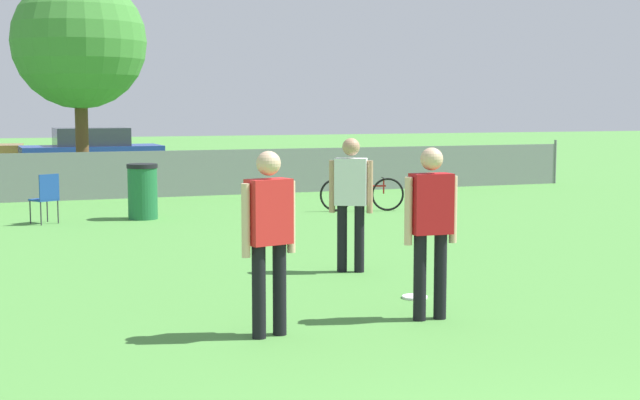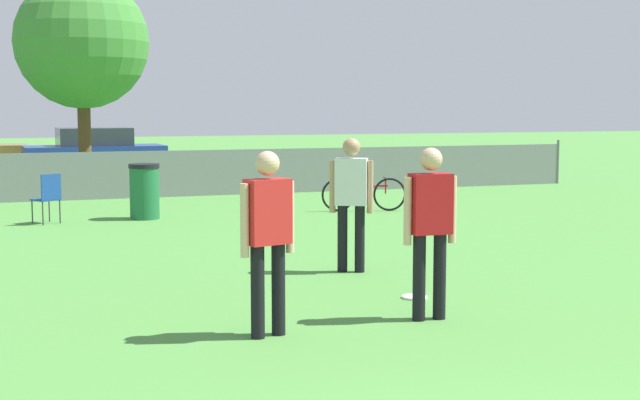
{
  "view_description": "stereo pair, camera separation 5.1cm",
  "coord_description": "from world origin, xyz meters",
  "px_view_note": "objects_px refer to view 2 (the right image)",
  "views": [
    {
      "loc": [
        -2.85,
        -2.98,
        2.15
      ],
      "look_at": [
        0.75,
        6.81,
        1.05
      ],
      "focal_mm": 50.0,
      "sensor_mm": 36.0,
      "label": 1
    },
    {
      "loc": [
        -2.81,
        -2.99,
        2.15
      ],
      "look_at": [
        0.75,
        6.81,
        1.05
      ],
      "focal_mm": 50.0,
      "sensor_mm": 36.0,
      "label": 2
    }
  ],
  "objects_px": {
    "trash_bin": "(144,191)",
    "parked_car_blue": "(95,153)",
    "player_defender_red": "(430,220)",
    "player_thrower_red": "(268,229)",
    "folding_chair_sideline": "(48,195)",
    "tree_near_pole": "(82,43)",
    "frisbee_disc": "(415,297)",
    "player_receiver_white": "(351,194)",
    "bicycle_sideline": "(364,194)"
  },
  "relations": [
    {
      "from": "player_receiver_white",
      "to": "folding_chair_sideline",
      "type": "xyz_separation_m",
      "value": [
        -3.44,
        6.29,
        -0.49
      ]
    },
    {
      "from": "frisbee_disc",
      "to": "folding_chair_sideline",
      "type": "xyz_separation_m",
      "value": [
        -3.52,
        8.03,
        0.51
      ]
    },
    {
      "from": "player_thrower_red",
      "to": "bicycle_sideline",
      "type": "height_order",
      "value": "player_thrower_red"
    },
    {
      "from": "bicycle_sideline",
      "to": "parked_car_blue",
      "type": "xyz_separation_m",
      "value": [
        -4.2,
        11.66,
        0.35
      ]
    },
    {
      "from": "player_thrower_red",
      "to": "folding_chair_sideline",
      "type": "relative_size",
      "value": 1.89
    },
    {
      "from": "frisbee_disc",
      "to": "trash_bin",
      "type": "height_order",
      "value": "trash_bin"
    },
    {
      "from": "player_defender_red",
      "to": "player_thrower_red",
      "type": "bearing_deg",
      "value": -175.11
    },
    {
      "from": "tree_near_pole",
      "to": "parked_car_blue",
      "type": "height_order",
      "value": "tree_near_pole"
    },
    {
      "from": "player_receiver_white",
      "to": "frisbee_disc",
      "type": "distance_m",
      "value": 2.0
    },
    {
      "from": "player_receiver_white",
      "to": "bicycle_sideline",
      "type": "relative_size",
      "value": 1.02
    },
    {
      "from": "bicycle_sideline",
      "to": "trash_bin",
      "type": "height_order",
      "value": "trash_bin"
    },
    {
      "from": "bicycle_sideline",
      "to": "folding_chair_sideline",
      "type": "bearing_deg",
      "value": -167.35
    },
    {
      "from": "frisbee_disc",
      "to": "bicycle_sideline",
      "type": "xyz_separation_m",
      "value": [
        2.68,
        7.87,
        0.34
      ]
    },
    {
      "from": "tree_near_pole",
      "to": "bicycle_sideline",
      "type": "bearing_deg",
      "value": -51.05
    },
    {
      "from": "folding_chair_sideline",
      "to": "trash_bin",
      "type": "bearing_deg",
      "value": 154.98
    },
    {
      "from": "frisbee_disc",
      "to": "bicycle_sideline",
      "type": "distance_m",
      "value": 8.32
    },
    {
      "from": "frisbee_disc",
      "to": "folding_chair_sideline",
      "type": "height_order",
      "value": "folding_chair_sideline"
    },
    {
      "from": "player_receiver_white",
      "to": "parked_car_blue",
      "type": "distance_m",
      "value": 17.85
    },
    {
      "from": "trash_bin",
      "to": "parked_car_blue",
      "type": "relative_size",
      "value": 0.25
    },
    {
      "from": "trash_bin",
      "to": "player_receiver_white",
      "type": "bearing_deg",
      "value": -75.4
    },
    {
      "from": "tree_near_pole",
      "to": "frisbee_disc",
      "type": "bearing_deg",
      "value": -80.68
    },
    {
      "from": "bicycle_sideline",
      "to": "parked_car_blue",
      "type": "height_order",
      "value": "parked_car_blue"
    },
    {
      "from": "parked_car_blue",
      "to": "bicycle_sideline",
      "type": "bearing_deg",
      "value": -72.08
    },
    {
      "from": "player_defender_red",
      "to": "frisbee_disc",
      "type": "relative_size",
      "value": 6.02
    },
    {
      "from": "player_thrower_red",
      "to": "trash_bin",
      "type": "distance_m",
      "value": 9.21
    },
    {
      "from": "tree_near_pole",
      "to": "player_receiver_white",
      "type": "distance_m",
      "value": 12.78
    },
    {
      "from": "player_receiver_white",
      "to": "parked_car_blue",
      "type": "bearing_deg",
      "value": 123.17
    },
    {
      "from": "folding_chair_sideline",
      "to": "bicycle_sideline",
      "type": "distance_m",
      "value": 6.2
    },
    {
      "from": "player_receiver_white",
      "to": "parked_car_blue",
      "type": "relative_size",
      "value": 0.41
    },
    {
      "from": "player_defender_red",
      "to": "trash_bin",
      "type": "bearing_deg",
      "value": 101.21
    },
    {
      "from": "player_receiver_white",
      "to": "folding_chair_sideline",
      "type": "height_order",
      "value": "player_receiver_white"
    },
    {
      "from": "folding_chair_sideline",
      "to": "trash_bin",
      "type": "height_order",
      "value": "trash_bin"
    },
    {
      "from": "player_thrower_red",
      "to": "frisbee_disc",
      "type": "bearing_deg",
      "value": 12.87
    },
    {
      "from": "tree_near_pole",
      "to": "frisbee_disc",
      "type": "distance_m",
      "value": 14.69
    },
    {
      "from": "player_thrower_red",
      "to": "frisbee_disc",
      "type": "relative_size",
      "value": 6.02
    },
    {
      "from": "bicycle_sideline",
      "to": "player_thrower_red",
      "type": "bearing_deg",
      "value": -103.74
    },
    {
      "from": "tree_near_pole",
      "to": "bicycle_sideline",
      "type": "distance_m",
      "value": 8.6
    },
    {
      "from": "player_defender_red",
      "to": "tree_near_pole",
      "type": "bearing_deg",
      "value": 99.81
    },
    {
      "from": "tree_near_pole",
      "to": "folding_chair_sideline",
      "type": "relative_size",
      "value": 5.83
    },
    {
      "from": "player_receiver_white",
      "to": "trash_bin",
      "type": "bearing_deg",
      "value": 133.12
    },
    {
      "from": "bicycle_sideline",
      "to": "parked_car_blue",
      "type": "distance_m",
      "value": 12.4
    },
    {
      "from": "frisbee_disc",
      "to": "bicycle_sideline",
      "type": "bearing_deg",
      "value": 71.19
    },
    {
      "from": "player_defender_red",
      "to": "frisbee_disc",
      "type": "bearing_deg",
      "value": 74.48
    },
    {
      "from": "player_thrower_red",
      "to": "player_defender_red",
      "type": "xyz_separation_m",
      "value": [
        1.72,
        0.08,
        0.0
      ]
    },
    {
      "from": "player_receiver_white",
      "to": "player_defender_red",
      "type": "bearing_deg",
      "value": -66.39
    },
    {
      "from": "player_defender_red",
      "to": "bicycle_sideline",
      "type": "height_order",
      "value": "player_defender_red"
    },
    {
      "from": "player_defender_red",
      "to": "folding_chair_sideline",
      "type": "distance_m",
      "value": 9.55
    },
    {
      "from": "tree_near_pole",
      "to": "folding_chair_sideline",
      "type": "bearing_deg",
      "value": -101.45
    },
    {
      "from": "player_defender_red",
      "to": "parked_car_blue",
      "type": "bearing_deg",
      "value": 95.63
    },
    {
      "from": "folding_chair_sideline",
      "to": "tree_near_pole",
      "type": "bearing_deg",
      "value": -130.5
    }
  ]
}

